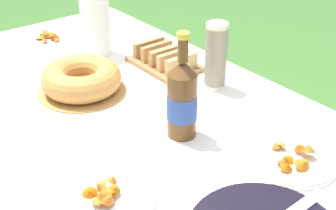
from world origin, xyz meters
TOP-DOWN VIEW (x-y plane):
  - garden_table at (0.00, 0.00)m, footprint 1.80×1.09m
  - tablecloth at (0.00, 0.00)m, footprint 1.81×1.10m
  - bundt_cake at (-0.20, 0.00)m, footprint 0.29×0.29m
  - cup_stack at (0.05, 0.37)m, footprint 0.07×0.07m
  - cider_bottle_amber at (0.20, 0.09)m, footprint 0.09×0.09m
  - snack_plate_left at (-0.68, 0.12)m, footprint 0.21×0.21m
  - snack_plate_right at (0.32, -0.22)m, footprint 0.22×0.22m
  - snack_plate_far at (0.49, 0.23)m, footprint 0.23×0.23m
  - paper_towel_roll at (-0.44, 0.20)m, footprint 0.11×0.11m
  - bread_board at (-0.19, 0.34)m, footprint 0.26×0.18m

SIDE VIEW (x-z plane):
  - garden_table at x=0.00m, z-range 0.31..1.05m
  - tablecloth at x=0.00m, z-range 0.68..0.78m
  - snack_plate_far at x=0.49m, z-range 0.73..0.79m
  - snack_plate_left at x=-0.68m, z-range 0.73..0.79m
  - snack_plate_right at x=0.32m, z-range 0.73..0.79m
  - bread_board at x=-0.19m, z-range 0.74..0.81m
  - bundt_cake at x=-0.20m, z-range 0.75..0.84m
  - cup_stack at x=0.05m, z-range 0.75..0.97m
  - cider_bottle_amber at x=0.20m, z-range 0.71..1.01m
  - paper_towel_roll at x=-0.44m, z-range 0.75..0.99m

